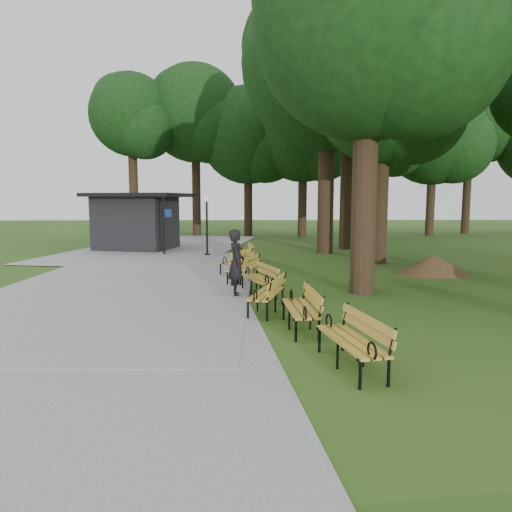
{
  "coord_description": "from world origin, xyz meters",
  "views": [
    {
      "loc": [
        -0.21,
        -12.03,
        2.66
      ],
      "look_at": [
        0.07,
        0.81,
        1.1
      ],
      "focal_mm": 32.3,
      "sensor_mm": 36.0,
      "label": 1
    }
  ],
  "objects_px": {
    "lamp_post": "(207,212)",
    "bench_4": "(243,268)",
    "kiosk": "(136,222)",
    "bench_0": "(351,341)",
    "bench_3": "(259,279)",
    "bench_5": "(236,261)",
    "lawn_tree_0": "(369,23)",
    "dirt_mound": "(433,264)",
    "person": "(236,263)",
    "bench_2": "(266,294)",
    "lawn_tree_1": "(384,94)",
    "lawn_tree_2": "(328,64)",
    "bench_1": "(300,309)",
    "bench_6": "(245,254)",
    "lawn_tree_4": "(350,66)"
  },
  "relations": [
    {
      "from": "lamp_post",
      "to": "bench_4",
      "type": "relative_size",
      "value": 1.52
    },
    {
      "from": "kiosk",
      "to": "bench_0",
      "type": "height_order",
      "value": "kiosk"
    },
    {
      "from": "bench_3",
      "to": "bench_5",
      "type": "xyz_separation_m",
      "value": [
        -0.72,
        3.99,
        0.0
      ]
    },
    {
      "from": "bench_3",
      "to": "lawn_tree_0",
      "type": "distance_m",
      "value": 7.58
    },
    {
      "from": "dirt_mound",
      "to": "bench_4",
      "type": "height_order",
      "value": "bench_4"
    },
    {
      "from": "person",
      "to": "lawn_tree_0",
      "type": "height_order",
      "value": "lawn_tree_0"
    },
    {
      "from": "bench_2",
      "to": "bench_5",
      "type": "bearing_deg",
      "value": -155.51
    },
    {
      "from": "bench_0",
      "to": "dirt_mound",
      "type": "bearing_deg",
      "value": 139.92
    },
    {
      "from": "bench_0",
      "to": "bench_3",
      "type": "height_order",
      "value": "same"
    },
    {
      "from": "person",
      "to": "bench_3",
      "type": "relative_size",
      "value": 0.98
    },
    {
      "from": "lawn_tree_1",
      "to": "lawn_tree_2",
      "type": "relative_size",
      "value": 0.73
    },
    {
      "from": "bench_1",
      "to": "lawn_tree_2",
      "type": "xyz_separation_m",
      "value": [
        2.89,
        13.86,
        8.76
      ]
    },
    {
      "from": "bench_0",
      "to": "bench_6",
      "type": "distance_m",
      "value": 12.22
    },
    {
      "from": "bench_6",
      "to": "lawn_tree_1",
      "type": "relative_size",
      "value": 0.19
    },
    {
      "from": "bench_6",
      "to": "lawn_tree_0",
      "type": "relative_size",
      "value": 0.18
    },
    {
      "from": "person",
      "to": "bench_4",
      "type": "xyz_separation_m",
      "value": [
        0.17,
        2.31,
        -0.49
      ]
    },
    {
      "from": "person",
      "to": "bench_0",
      "type": "relative_size",
      "value": 0.98
    },
    {
      "from": "person",
      "to": "bench_5",
      "type": "bearing_deg",
      "value": -5.08
    },
    {
      "from": "bench_6",
      "to": "bench_5",
      "type": "bearing_deg",
      "value": -13.86
    },
    {
      "from": "bench_4",
      "to": "lawn_tree_4",
      "type": "xyz_separation_m",
      "value": [
        5.62,
        10.22,
        9.28
      ]
    },
    {
      "from": "bench_1",
      "to": "lamp_post",
      "type": "bearing_deg",
      "value": -170.36
    },
    {
      "from": "bench_6",
      "to": "lawn_tree_4",
      "type": "relative_size",
      "value": 0.15
    },
    {
      "from": "bench_4",
      "to": "lawn_tree_2",
      "type": "xyz_separation_m",
      "value": [
        4.1,
        8.16,
        8.76
      ]
    },
    {
      "from": "lamp_post",
      "to": "bench_1",
      "type": "height_order",
      "value": "lamp_post"
    },
    {
      "from": "lawn_tree_1",
      "to": "bench_0",
      "type": "bearing_deg",
      "value": -108.08
    },
    {
      "from": "kiosk",
      "to": "lawn_tree_0",
      "type": "height_order",
      "value": "lawn_tree_0"
    },
    {
      "from": "bench_4",
      "to": "kiosk",
      "type": "bearing_deg",
      "value": -130.01
    },
    {
      "from": "kiosk",
      "to": "dirt_mound",
      "type": "height_order",
      "value": "kiosk"
    },
    {
      "from": "lawn_tree_4",
      "to": "dirt_mound",
      "type": "bearing_deg",
      "value": -81.58
    },
    {
      "from": "bench_2",
      "to": "bench_5",
      "type": "xyz_separation_m",
      "value": [
        -0.85,
        6.05,
        0.0
      ]
    },
    {
      "from": "bench_3",
      "to": "bench_5",
      "type": "bearing_deg",
      "value": 172.53
    },
    {
      "from": "person",
      "to": "bench_2",
      "type": "height_order",
      "value": "person"
    },
    {
      "from": "lawn_tree_1",
      "to": "kiosk",
      "type": "bearing_deg",
      "value": 153.85
    },
    {
      "from": "bench_0",
      "to": "bench_6",
      "type": "xyz_separation_m",
      "value": [
        -1.72,
        12.09,
        0.0
      ]
    },
    {
      "from": "bench_0",
      "to": "bench_6",
      "type": "bearing_deg",
      "value": 176.85
    },
    {
      "from": "bench_2",
      "to": "bench_4",
      "type": "distance_m",
      "value": 4.21
    },
    {
      "from": "kiosk",
      "to": "bench_6",
      "type": "height_order",
      "value": "kiosk"
    },
    {
      "from": "bench_4",
      "to": "bench_5",
      "type": "xyz_separation_m",
      "value": [
        -0.26,
        1.89,
        0.0
      ]
    },
    {
      "from": "person",
      "to": "lawn_tree_4",
      "type": "height_order",
      "value": "lawn_tree_4"
    },
    {
      "from": "bench_1",
      "to": "bench_5",
      "type": "relative_size",
      "value": 1.0
    },
    {
      "from": "bench_3",
      "to": "lawn_tree_2",
      "type": "xyz_separation_m",
      "value": [
        3.65,
        10.27,
        8.76
      ]
    },
    {
      "from": "bench_6",
      "to": "bench_0",
      "type": "bearing_deg",
      "value": 1.76
    },
    {
      "from": "bench_6",
      "to": "bench_1",
      "type": "bearing_deg",
      "value": 0.39
    },
    {
      "from": "bench_2",
      "to": "lawn_tree_4",
      "type": "distance_m",
      "value": 17.84
    },
    {
      "from": "lawn_tree_4",
      "to": "person",
      "type": "bearing_deg",
      "value": -114.79
    },
    {
      "from": "kiosk",
      "to": "lawn_tree_2",
      "type": "height_order",
      "value": "lawn_tree_2"
    },
    {
      "from": "person",
      "to": "bench_6",
      "type": "relative_size",
      "value": 0.98
    },
    {
      "from": "bench_0",
      "to": "bench_5",
      "type": "height_order",
      "value": "same"
    },
    {
      "from": "lawn_tree_2",
      "to": "bench_0",
      "type": "bearing_deg",
      "value": -98.28
    },
    {
      "from": "bench_1",
      "to": "lawn_tree_1",
      "type": "xyz_separation_m",
      "value": [
        4.56,
        10.06,
        6.53
      ]
    }
  ]
}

